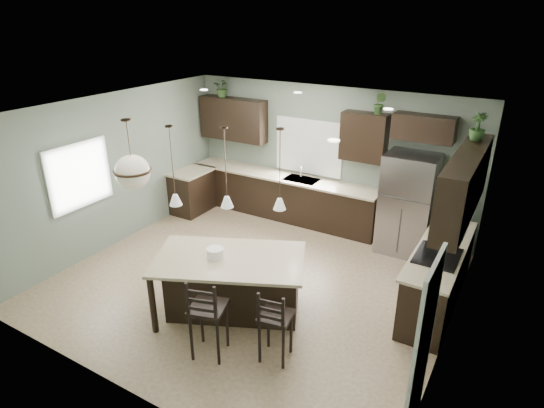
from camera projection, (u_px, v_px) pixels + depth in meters
The scene contains 32 objects.
ground at pixel (255, 280), 7.51m from camera, with size 6.00×6.00×0.00m, color #9E8466.
pantry_door at pixel (422, 350), 4.50m from camera, with size 0.04×0.82×2.04m, color white.
window_back at pixel (309, 147), 9.25m from camera, with size 1.35×0.02×1.00m, color white.
window_left at pixel (79, 175), 7.66m from camera, with size 0.02×1.10×1.00m, color white.
left_return_cabs at pixel (192, 192), 9.94m from camera, with size 0.60×0.90×0.90m, color black.
left_return_countertop at pixel (191, 172), 9.75m from camera, with size 0.66×0.96×0.04m, color #C6B596.
back_lower_cabs at pixel (282, 197), 9.67m from camera, with size 4.20×0.60×0.90m, color black.
back_countertop at pixel (282, 176), 9.47m from camera, with size 4.20×0.66×0.04m, color #C6B596.
sink_inset at pixel (301, 179), 9.25m from camera, with size 0.70×0.45×0.01m, color gray.
faucet at pixel (301, 173), 9.17m from camera, with size 0.02×0.02×0.28m, color silver.
back_upper_left at pixel (233, 119), 9.79m from camera, with size 1.55×0.34×0.90m, color black.
back_upper_right at pixel (364, 137), 8.41m from camera, with size 0.85×0.34×0.90m, color black.
fridge_header at pixel (424, 128), 7.81m from camera, with size 1.05×0.34×0.45m, color black.
right_lower_cabs at pixel (438, 277), 6.77m from camera, with size 0.60×2.35×0.90m, color black.
right_countertop at pixel (441, 249), 6.59m from camera, with size 0.66×2.35×0.04m, color #C6B596.
cooktop at pixel (438, 256), 6.37m from camera, with size 0.58×0.75×0.02m, color black.
wall_oven_front at pixel (413, 280), 6.69m from camera, with size 0.01×0.72×0.60m, color gray.
right_upper_cabs at pixel (464, 185), 6.12m from camera, with size 0.34×2.35×0.90m, color black.
microwave at pixel (452, 218), 6.08m from camera, with size 0.40×0.75×0.40m, color gray.
refrigerator at pixel (408, 204), 8.11m from camera, with size 0.90×0.74×1.85m, color gray.
kitchen_island at pixel (231, 286), 6.53m from camera, with size 2.09×1.19×0.92m, color black.
serving_dish at pixel (215, 253), 6.34m from camera, with size 0.24×0.24×0.14m, color white.
bar_stool_center at pixel (209, 316), 5.70m from camera, with size 0.43×0.43×1.17m, color black.
bar_stool_right at pixel (276, 324), 5.65m from camera, with size 0.39×0.39×1.05m, color black.
pendant_left at pixel (172, 166), 5.89m from camera, with size 0.17×0.17×1.10m, color silver, non-canonical shape.
pendant_center at pixel (226, 168), 5.83m from camera, with size 0.17×0.17×1.10m, color silver, non-canonical shape.
pendant_right at pixel (280, 170), 5.77m from camera, with size 0.17×0.17×1.10m, color silver, non-canonical shape.
chandelier at pixel (130, 154), 6.20m from camera, with size 0.53×0.53×0.99m, color beige, non-canonical shape.
plant_back_left at pixel (223, 88), 9.62m from camera, with size 0.35×0.30×0.39m, color #2C481F.
plant_back_right at pixel (380, 103), 8.02m from camera, with size 0.22×0.17×0.39m, color #335726.
plant_right_wall at pixel (478, 127), 6.42m from camera, with size 0.22×0.22×0.39m, color #305826.
room_shell at pixel (253, 184), 6.84m from camera, with size 6.00×6.00×6.00m.
Camera 1 is at (3.50, -5.37, 4.13)m, focal length 30.00 mm.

